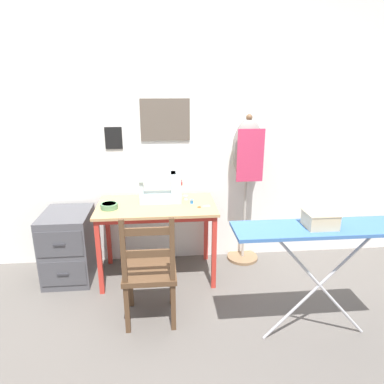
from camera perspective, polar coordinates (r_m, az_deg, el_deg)
The scene contains 13 objects.
ground_plane at distance 3.19m, azimuth -5.57°, elevation -16.32°, with size 14.00×14.00×0.00m, color #5B5651.
wall_back at distance 3.37m, azimuth -6.20°, elevation 8.95°, with size 10.00×0.07×2.55m.
sewing_table at distance 3.16m, azimuth -5.91°, elevation -3.66°, with size 1.08×0.61×0.72m.
sewing_machine at distance 3.18m, azimuth -4.93°, elevation 0.66°, with size 0.39×0.18×0.30m.
fabric_bowl at distance 3.10m, azimuth -13.63°, elevation -2.26°, with size 0.15×0.15×0.05m.
scissors at distance 3.06m, azimuth 1.62°, elevation -2.47°, with size 0.12×0.06×0.01m.
thread_spool_near_machine at distance 3.25m, azimuth -1.08°, elevation -0.95°, with size 0.04×0.04×0.04m.
thread_spool_mid_table at distance 3.13m, azimuth -0.05°, elevation -1.63°, with size 0.04×0.04×0.04m.
wooden_chair at distance 2.67m, azimuth -7.07°, elevation -13.08°, with size 0.40×0.38×0.91m.
filing_cabinet at distance 3.45m, azimuth -19.82°, elevation -8.38°, with size 0.43×0.55×0.65m.
dress_form at distance 3.37m, azimuth 9.19°, elevation 5.34°, with size 0.32×0.32×1.51m.
ironing_board at distance 2.47m, azimuth 21.46°, elevation -6.46°, with size 1.26×0.30×0.88m.
storage_box at distance 2.41m, azimuth 20.60°, elevation -4.29°, with size 0.21×0.18×0.11m.
Camera 1 is at (0.06, -2.65, 1.78)m, focal length 32.00 mm.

